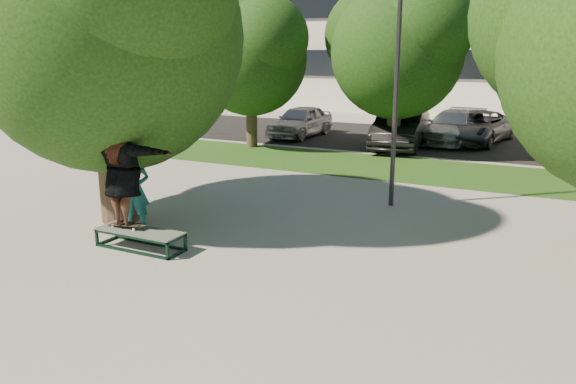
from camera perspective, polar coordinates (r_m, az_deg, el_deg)
The scene contains 15 objects.
ground at distance 10.32m, azimuth -2.97°, elevation -7.36°, with size 120.00×120.00×0.00m, color gray.
grass_strip at distance 18.62m, azimuth 14.31°, elevation 2.06°, with size 30.00×4.00×0.02m, color #224714.
asphalt_strip at distance 25.09m, azimuth 15.31°, elevation 5.04°, with size 40.00×8.00×0.01m, color black.
tree_left at distance 13.08m, azimuth -18.03°, elevation 16.32°, with size 6.96×5.95×7.12m.
bg_tree_left at distance 22.47m, azimuth -3.89°, elevation 14.05°, with size 5.28×4.51×5.77m.
bg_tree_mid at distance 21.24m, azimuth 10.91°, elevation 14.59°, with size 5.76×4.92×6.24m.
bg_tree_right at distance 19.92m, azimuth 26.17°, elevation 11.95°, with size 5.04×4.31×5.43m.
lamppost at distance 13.87m, azimuth 10.99°, elevation 11.32°, with size 0.25×0.15×6.11m.
grind_box at distance 11.42m, azimuth -14.76°, elevation -4.67°, with size 1.80×0.60×0.38m.
skater_rig at distance 11.33m, azimuth -16.49°, elevation 1.48°, with size 2.42×0.96×1.99m.
bystander at distance 12.46m, azimuth -15.32°, elevation 0.27°, with size 0.65×0.43×1.80m, color #1A6462.
car_silver_a at distance 25.33m, azimuth 1.26°, elevation 7.20°, with size 1.64×4.08×1.39m, color #A7A7AC.
car_dark at distance 22.82m, azimuth 11.38°, elevation 6.44°, with size 1.72×4.92×1.62m, color black.
car_grey at distance 24.84m, azimuth 18.49°, elevation 6.27°, with size 2.21×4.80×1.33m, color #505155.
car_silver_b at distance 24.66m, azimuth 16.44°, elevation 6.38°, with size 1.88×4.61×1.34m, color #B7B7BC.
Camera 1 is at (4.75, -8.34, 3.80)m, focal length 35.00 mm.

